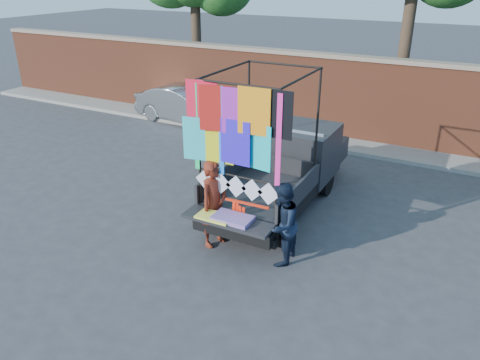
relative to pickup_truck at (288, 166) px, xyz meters
The scene contains 8 objects.
ground 2.44m from the pickup_truck, 83.35° to the right, with size 90.00×90.00×0.00m, color #38383A.
brick_wall 4.75m from the pickup_truck, 86.77° to the left, with size 30.00×0.45×2.61m.
curb 4.09m from the pickup_truck, 86.21° to the left, with size 30.00×1.20×0.12m, color gray.
pickup_truck is the anchor object (origin of this frame).
sedan 6.64m from the pickup_truck, 144.35° to the left, with size 1.33×3.81×1.26m, color #A4A7AB.
woman 2.59m from the pickup_truck, 100.15° to the right, with size 0.63×0.42×1.73m, color maroon.
man 2.69m from the pickup_truck, 69.75° to the right, with size 0.76×0.59×1.57m, color black.
streamer_bundle 2.55m from the pickup_truck, 86.80° to the right, with size 0.87×0.08×0.60m.
Camera 1 is at (3.41, -7.00, 4.94)m, focal length 35.00 mm.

